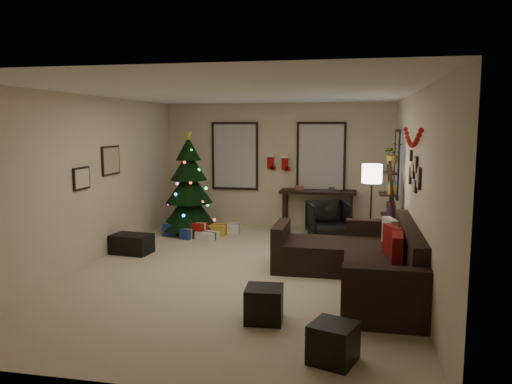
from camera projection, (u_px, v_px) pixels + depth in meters
floor at (242, 271)px, 7.63m from camera, size 7.00×7.00×0.00m
ceiling at (241, 93)px, 7.27m from camera, size 7.00×7.00×0.00m
wall_back at (277, 166)px, 10.85m from camera, size 5.00×0.00×5.00m
wall_front at (146, 233)px, 4.05m from camera, size 5.00×0.00×5.00m
wall_left at (90, 180)px, 7.94m from camera, size 0.00×7.00×7.00m
wall_right at (415, 188)px, 6.96m from camera, size 0.00×7.00×7.00m
window_back_left at (235, 156)px, 10.98m from camera, size 1.05×0.06×1.50m
window_back_right at (321, 157)px, 10.61m from camera, size 1.05×0.06×1.50m
window_right_wall at (398, 164)px, 9.43m from camera, size 0.06×0.90×1.30m
christmas_tree at (189, 190)px, 10.19m from camera, size 1.17×1.17×2.17m
presents at (199, 230)px, 10.06m from camera, size 1.50×1.01×0.30m
sofa at (363, 263)px, 6.96m from camera, size 2.04×2.95×0.91m
pillow_red_a at (397, 253)px, 6.17m from camera, size 0.16×0.49×0.49m
pillow_red_b at (393, 242)px, 6.79m from camera, size 0.27×0.45×0.44m
pillow_cream at (390, 233)px, 7.42m from camera, size 0.22×0.44×0.42m
ottoman_near at (264, 304)px, 5.65m from camera, size 0.45×0.45×0.40m
ottoman_far at (333, 343)px, 4.67m from camera, size 0.51×0.51×0.38m
desk at (318, 195)px, 10.48m from camera, size 1.60×0.57×0.86m
desk_chair at (328, 219)px, 9.85m from camera, size 0.87×0.84×0.73m
bookshelf at (391, 209)px, 8.56m from camera, size 0.30×0.49×1.64m
potted_plant at (393, 151)px, 8.44m from camera, size 0.48×0.43×0.47m
floor_lamp at (372, 180)px, 8.27m from camera, size 0.33×0.33×1.58m
art_map at (111, 160)px, 8.55m from camera, size 0.04×0.60×0.50m
art_abstract at (81, 178)px, 7.65m from camera, size 0.04×0.45×0.35m
gallery at (414, 173)px, 6.87m from camera, size 0.03×1.25×0.54m
garland at (412, 137)px, 6.99m from camera, size 0.08×1.90×0.30m
stocking_left at (271, 161)px, 10.82m from camera, size 0.20×0.05×0.36m
stocking_right at (285, 162)px, 10.69m from camera, size 0.20×0.05×0.36m
storage_bin at (132, 244)px, 8.65m from camera, size 0.72×0.53×0.34m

